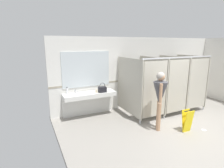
{
  "coord_description": "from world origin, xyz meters",
  "views": [
    {
      "loc": [
        -4.13,
        -3.14,
        2.4
      ],
      "look_at": [
        -1.89,
        1.55,
        1.23
      ],
      "focal_mm": 28.87,
      "sensor_mm": 36.0,
      "label": 1
    }
  ],
  "objects_px": {
    "paper_cup": "(97,91)",
    "handbag": "(102,89)",
    "person_standing": "(160,94)",
    "soap_dispenser": "(67,91)",
    "wet_floor_sign": "(187,121)"
  },
  "relations": [
    {
      "from": "soap_dispenser",
      "to": "wet_floor_sign",
      "type": "xyz_separation_m",
      "value": [
        2.76,
        -2.35,
        -0.6
      ]
    },
    {
      "from": "soap_dispenser",
      "to": "wet_floor_sign",
      "type": "height_order",
      "value": "soap_dispenser"
    },
    {
      "from": "paper_cup",
      "to": "soap_dispenser",
      "type": "bearing_deg",
      "value": 164.34
    },
    {
      "from": "person_standing",
      "to": "wet_floor_sign",
      "type": "relative_size",
      "value": 2.63
    },
    {
      "from": "soap_dispenser",
      "to": "wet_floor_sign",
      "type": "distance_m",
      "value": 3.67
    },
    {
      "from": "person_standing",
      "to": "paper_cup",
      "type": "xyz_separation_m",
      "value": [
        -1.25,
        1.62,
        -0.16
      ]
    },
    {
      "from": "handbag",
      "to": "paper_cup",
      "type": "relative_size",
      "value": 2.99
    },
    {
      "from": "handbag",
      "to": "soap_dispenser",
      "type": "xyz_separation_m",
      "value": [
        -1.09,
        0.3,
        -0.0
      ]
    },
    {
      "from": "person_standing",
      "to": "soap_dispenser",
      "type": "relative_size",
      "value": 7.4
    },
    {
      "from": "paper_cup",
      "to": "handbag",
      "type": "bearing_deg",
      "value": -13.28
    },
    {
      "from": "person_standing",
      "to": "wet_floor_sign",
      "type": "distance_m",
      "value": 1.06
    },
    {
      "from": "person_standing",
      "to": "handbag",
      "type": "xyz_separation_m",
      "value": [
        -1.06,
        1.58,
        -0.12
      ]
    },
    {
      "from": "person_standing",
      "to": "paper_cup",
      "type": "bearing_deg",
      "value": 127.61
    },
    {
      "from": "handbag",
      "to": "soap_dispenser",
      "type": "height_order",
      "value": "handbag"
    },
    {
      "from": "paper_cup",
      "to": "wet_floor_sign",
      "type": "bearing_deg",
      "value": -48.37
    }
  ]
}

